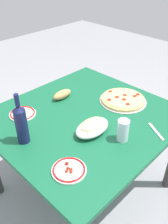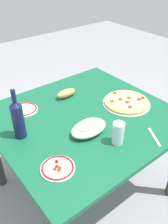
# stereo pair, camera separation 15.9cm
# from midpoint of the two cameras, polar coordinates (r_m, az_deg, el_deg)

# --- Properties ---
(ground_plane) EXTENTS (8.00, 8.00, 0.00)m
(ground_plane) POSITION_cam_midpoint_polar(r_m,az_deg,el_deg) (2.14, -2.24, -17.62)
(ground_plane) COLOR gray
(ground_plane) RESTS_ON ground
(dining_table) EXTENTS (1.16, 1.08, 0.75)m
(dining_table) POSITION_cam_midpoint_polar(r_m,az_deg,el_deg) (1.68, -2.72, -4.24)
(dining_table) COLOR #145938
(dining_table) RESTS_ON ground
(pepperoni_pizza) EXTENTS (0.34, 0.34, 0.03)m
(pepperoni_pizza) POSITION_cam_midpoint_polar(r_m,az_deg,el_deg) (1.76, 6.74, 2.90)
(pepperoni_pizza) COLOR #B7B7BC
(pepperoni_pizza) RESTS_ON dining_table
(baked_pasta_dish) EXTENTS (0.24, 0.15, 0.08)m
(baked_pasta_dish) POSITION_cam_midpoint_polar(r_m,az_deg,el_deg) (1.44, -1.17, -3.68)
(baked_pasta_dish) COLOR white
(baked_pasta_dish) RESTS_ON dining_table
(wine_bottle) EXTENTS (0.07, 0.07, 0.32)m
(wine_bottle) POSITION_cam_midpoint_polar(r_m,az_deg,el_deg) (1.39, -17.94, -2.71)
(wine_bottle) COLOR #141942
(wine_bottle) RESTS_ON dining_table
(water_glass) EXTENTS (0.07, 0.07, 0.14)m
(water_glass) POSITION_cam_midpoint_polar(r_m,az_deg,el_deg) (1.38, 6.02, -4.48)
(water_glass) COLOR silver
(water_glass) RESTS_ON dining_table
(side_plate_near) EXTENTS (0.18, 0.18, 0.02)m
(side_plate_near) POSITION_cam_midpoint_polar(r_m,az_deg,el_deg) (1.69, -17.07, -0.45)
(side_plate_near) COLOR white
(side_plate_near) RESTS_ON dining_table
(side_plate_far) EXTENTS (0.18, 0.18, 0.02)m
(side_plate_far) POSITION_cam_midpoint_polar(r_m,az_deg,el_deg) (1.25, -7.36, -13.66)
(side_plate_far) COLOR white
(side_plate_far) RESTS_ON dining_table
(bread_loaf) EXTENTS (0.16, 0.07, 0.06)m
(bread_loaf) POSITION_cam_midpoint_polar(r_m,az_deg,el_deg) (1.80, -7.77, 4.06)
(bread_loaf) COLOR tan
(bread_loaf) RESTS_ON dining_table
(fork_left) EXTENTS (0.10, 0.16, 0.00)m
(fork_left) POSITION_cam_midpoint_polar(r_m,az_deg,el_deg) (1.51, 13.93, -4.62)
(fork_left) COLOR #B7B7BC
(fork_left) RESTS_ON dining_table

